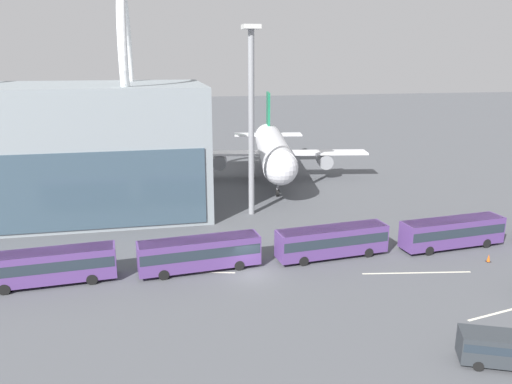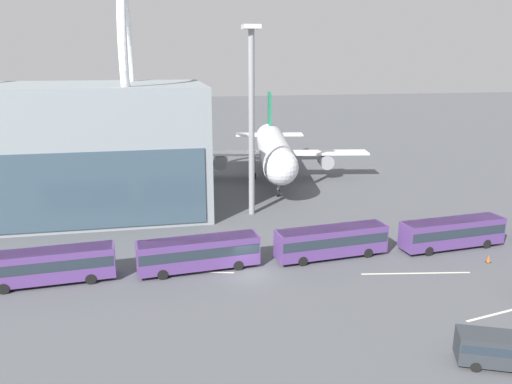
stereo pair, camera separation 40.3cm
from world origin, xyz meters
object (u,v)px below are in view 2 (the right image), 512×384
object	(u,v)px
airliner_at_gate_far	(274,149)
shuttle_bus_0	(48,264)
shuttle_bus_3	(452,232)
service_van_crossing	(499,348)
shuttle_bus_2	(331,240)
floodlight_mast	(251,111)
traffic_cone_0	(489,259)
shuttle_bus_1	(199,252)

from	to	relation	value
airliner_at_gate_far	shuttle_bus_0	world-z (taller)	airliner_at_gate_far
shuttle_bus_3	service_van_crossing	distance (m)	22.00
shuttle_bus_0	shuttle_bus_2	bearing A→B (deg)	-2.79
airliner_at_gate_far	floodlight_mast	bearing A→B (deg)	-12.58
traffic_cone_0	airliner_at_gate_far	bearing A→B (deg)	109.33
traffic_cone_0	shuttle_bus_0	bearing A→B (deg)	175.32
shuttle_bus_3	service_van_crossing	xyz separation A→B (m)	(-9.05, -20.05, -0.55)
floodlight_mast	shuttle_bus_0	bearing A→B (deg)	-142.26
traffic_cone_0	shuttle_bus_2	bearing A→B (deg)	164.04
shuttle_bus_1	shuttle_bus_0	bearing A→B (deg)	175.84
shuttle_bus_0	shuttle_bus_3	bearing A→B (deg)	-3.46
airliner_at_gate_far	shuttle_bus_2	bearing A→B (deg)	6.23
shuttle_bus_2	traffic_cone_0	distance (m)	15.89
shuttle_bus_1	floodlight_mast	xyz separation A→B (m)	(8.41, 16.75, 11.60)
shuttle_bus_3	service_van_crossing	world-z (taller)	shuttle_bus_3
service_van_crossing	traffic_cone_0	size ratio (longest dim) A/B	7.14
shuttle_bus_1	floodlight_mast	bearing A→B (deg)	57.74
shuttle_bus_3	shuttle_bus_2	bearing A→B (deg)	174.12
shuttle_bus_1	shuttle_bus_2	size ratio (longest dim) A/B	1.00
service_van_crossing	floodlight_mast	distance (m)	39.57
shuttle_bus_3	traffic_cone_0	xyz separation A→B (m)	(1.52, -4.30, -1.50)
shuttle_bus_0	traffic_cone_0	xyz separation A→B (m)	(42.58, -3.49, -1.50)
shuttle_bus_2	shuttle_bus_3	size ratio (longest dim) A/B	1.00
shuttle_bus_3	traffic_cone_0	size ratio (longest dim) A/B	14.89
shuttle_bus_3	floodlight_mast	world-z (taller)	floodlight_mast
shuttle_bus_2	traffic_cone_0	world-z (taller)	shuttle_bus_2
floodlight_mast	service_van_crossing	bearing A→B (deg)	-74.73
airliner_at_gate_far	floodlight_mast	world-z (taller)	floodlight_mast
shuttle_bus_3	shuttle_bus_1	bearing A→B (deg)	175.29
shuttle_bus_1	shuttle_bus_2	xyz separation A→B (m)	(13.69, 0.51, 0.00)
shuttle_bus_1	shuttle_bus_2	world-z (taller)	same
shuttle_bus_1	service_van_crossing	xyz separation A→B (m)	(18.33, -19.58, -0.55)
airliner_at_gate_far	shuttle_bus_1	size ratio (longest dim) A/B	2.80
shuttle_bus_0	shuttle_bus_3	xyz separation A→B (m)	(41.06, 0.82, 0.00)
floodlight_mast	shuttle_bus_3	bearing A→B (deg)	-40.65
airliner_at_gate_far	service_van_crossing	size ratio (longest dim) A/B	5.84
shuttle_bus_1	airliner_at_gate_far	bearing A→B (deg)	60.16
shuttle_bus_1	traffic_cone_0	world-z (taller)	shuttle_bus_1
service_van_crossing	floodlight_mast	xyz separation A→B (m)	(-9.92, 36.33, 12.16)
shuttle_bus_3	service_van_crossing	size ratio (longest dim) A/B	2.09
floodlight_mast	shuttle_bus_1	bearing A→B (deg)	-116.65
shuttle_bus_1	service_van_crossing	size ratio (longest dim) A/B	2.09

